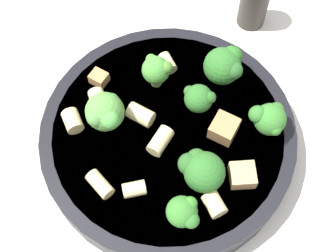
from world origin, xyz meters
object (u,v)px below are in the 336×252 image
Objects in this scene: broccoli_floret_3 at (224,65)px; rigatoni_3 at (158,140)px; rigatoni_2 at (73,121)px; rigatoni_0 at (99,103)px; rigatoni_5 at (167,63)px; rigatoni_4 at (141,114)px; broccoli_floret_2 at (156,69)px; rigatoni_7 at (100,184)px; broccoli_floret_6 at (202,169)px; chicken_chunk_0 at (242,175)px; chicken_chunk_1 at (99,78)px; pasta_bowl at (168,137)px; broccoli_floret_0 at (183,212)px; rigatoni_1 at (214,204)px; broccoli_floret_4 at (105,112)px; broccoli_floret_1 at (269,119)px; broccoli_floret_5 at (199,98)px; rigatoni_6 at (132,188)px; chicken_chunk_2 at (224,128)px.

rigatoni_3 is (-0.03, -0.10, -0.02)m from broccoli_floret_3.
rigatoni_2 is at bearing -167.70° from rigatoni_3.
rigatoni_0 is 1.33× the size of rigatoni_5.
rigatoni_0 is 1.07× the size of rigatoni_4.
broccoli_floret_2 is 0.07m from rigatoni_0.
rigatoni_4 is 0.95× the size of rigatoni_7.
chicken_chunk_0 is at bearing 26.08° from broccoli_floret_6.
rigatoni_3 is 0.10m from chicken_chunk_1.
pasta_bowl is at bearing -107.14° from broccoli_floret_3.
chicken_chunk_0 is at bearing 61.60° from broccoli_floret_0.
rigatoni_1 is 0.84× the size of rigatoni_4.
broccoli_floret_4 is 0.15m from chicken_chunk_0.
rigatoni_4 is at bearing -86.76° from rigatoni_5.
broccoli_floret_1 is at bearing -30.21° from broccoli_floret_3.
broccoli_floret_4 reaches higher than broccoli_floret_1.
rigatoni_5 is 0.15m from rigatoni_7.
broccoli_floret_5 is (-0.01, -0.04, -0.01)m from broccoli_floret_3.
rigatoni_4 reaches higher than rigatoni_7.
broccoli_floret_0 is at bearing -87.04° from broccoli_floret_6.
rigatoni_1 is at bearing -48.65° from rigatoni_5.
rigatoni_2 is 1.03× the size of rigatoni_6.
broccoli_floret_3 is at bearing 28.91° from broccoli_floret_2.
chicken_chunk_1 is at bearing 159.34° from broccoli_floret_6.
chicken_chunk_1 is at bearing 156.75° from rigatoni_3.
broccoli_floret_0 is 0.12m from broccoli_floret_4.
broccoli_floret_4 is at bearing -39.72° from rigatoni_0.
broccoli_floret_4 is 1.96× the size of chicken_chunk_0.
rigatoni_2 is at bearing 157.34° from rigatoni_6.
rigatoni_2 is at bearing -113.29° from rigatoni_0.
rigatoni_5 is at bearing 144.97° from chicken_chunk_0.
broccoli_floret_4 is 0.11m from broccoli_floret_6.
chicken_chunk_2 is at bearing -22.23° from broccoli_floret_5.
rigatoni_1 is at bearing -24.22° from chicken_chunk_1.
broccoli_floret_0 is at bearing -59.24° from rigatoni_5.
broccoli_floret_4 is (-0.06, -0.02, 0.04)m from pasta_bowl.
broccoli_floret_0 is 0.16m from broccoli_floret_2.
rigatoni_0 is at bearing -175.41° from pasta_bowl.
broccoli_floret_2 is at bearing 92.29° from rigatoni_7.
rigatoni_0 is 0.05m from rigatoni_4.
broccoli_floret_2 reaches higher than rigatoni_2.
broccoli_floret_4 is (-0.11, 0.06, 0.01)m from broccoli_floret_0.
rigatoni_0 is 0.09m from rigatoni_7.
broccoli_floret_2 is at bearing 164.37° from chicken_chunk_2.
rigatoni_6 is at bearing -91.87° from pasta_bowl.
rigatoni_5 reaches higher than chicken_chunk_1.
chicken_chunk_0 is (0.03, 0.06, -0.02)m from broccoli_floret_0.
broccoli_floret_5 is 2.00× the size of chicken_chunk_1.
broccoli_floret_5 is 1.33× the size of chicken_chunk_2.
chicken_chunk_0 is (0.09, 0.00, -0.00)m from rigatoni_3.
broccoli_floret_0 is 1.34× the size of rigatoni_3.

